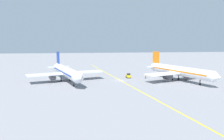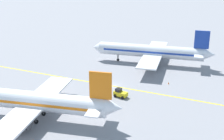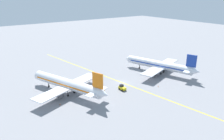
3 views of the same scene
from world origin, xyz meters
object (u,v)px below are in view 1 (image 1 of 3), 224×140
Objects in this scene: baggage_tug_white at (128,76)px; traffic_cone_mid_apron at (185,77)px; ground_crew_worker at (146,76)px; airplane_adjacent_stand at (66,72)px; traffic_cone_near_nose at (96,76)px; airplane_at_gate at (179,71)px.

traffic_cone_mid_apron is at bearing 173.57° from baggage_tug_white.
baggage_tug_white is 7.00m from ground_crew_worker.
traffic_cone_near_nose is at bearing -138.41° from airplane_adjacent_stand.
baggage_tug_white is (-24.78, -4.62, -2.81)m from airplane_adjacent_stand.
traffic_cone_mid_apron is (-36.22, 8.56, 0.00)m from traffic_cone_near_nose.
ground_crew_worker reaches higher than traffic_cone_near_nose.
traffic_cone_near_nose is at bearing -21.85° from ground_crew_worker.
airplane_at_gate reaches higher than traffic_cone_mid_apron.
ground_crew_worker is 16.64m from traffic_cone_mid_apron.
airplane_at_gate is 42.66m from airplane_adjacent_stand.
airplane_adjacent_stand is 20.65× the size of ground_crew_worker.
airplane_adjacent_stand reaches higher than traffic_cone_mid_apron.
baggage_tug_white is at bearing -6.43° from traffic_cone_mid_apron.
ground_crew_worker is at bearing -32.12° from airplane_at_gate.
airplane_at_gate reaches higher than ground_crew_worker.
airplane_at_gate is at bearing 174.37° from airplane_adjacent_stand.
traffic_cone_mid_apron is (-48.11, -1.99, -3.43)m from airplane_adjacent_stand.
airplane_adjacent_stand is 25.36m from baggage_tug_white.
airplane_adjacent_stand is at bearing 4.88° from ground_crew_worker.
baggage_tug_white is at bearing -169.44° from airplane_adjacent_stand.
traffic_cone_near_nose is (12.88, -5.93, -0.63)m from baggage_tug_white.
ground_crew_worker is at bearing -175.12° from airplane_adjacent_stand.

